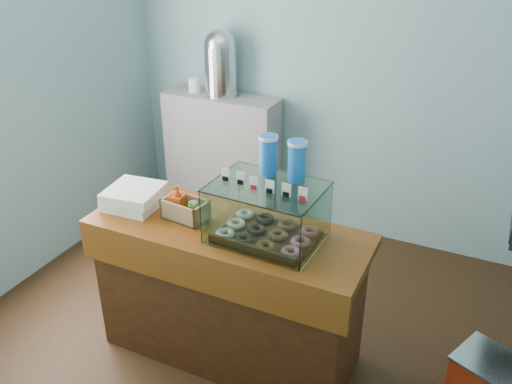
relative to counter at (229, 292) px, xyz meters
The scene contains 8 objects.
ground 0.52m from the counter, 90.00° to the left, with size 3.50×3.50×0.00m, color black.
room_shell 1.27m from the counter, 84.37° to the left, with size 3.54×3.04×2.82m.
counter is the anchor object (origin of this frame).
back_shelf 1.82m from the counter, 119.76° to the left, with size 1.00×0.32×1.10m, color gray.
display_case 0.67m from the counter, ahead, with size 0.59×0.44×0.53m.
condiment_crate 0.58m from the counter, behind, with size 0.27×0.18×0.20m.
pastry_boxes 0.80m from the counter, behind, with size 0.34×0.34×0.12m.
coffee_urn 2.05m from the counter, 119.45° to the left, with size 0.30×0.30×0.55m.
Camera 1 is at (1.26, -2.52, 2.46)m, focal length 38.00 mm.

